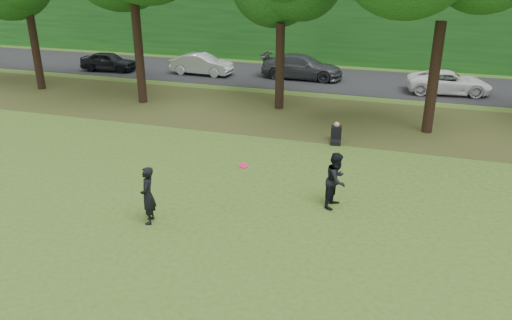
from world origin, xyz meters
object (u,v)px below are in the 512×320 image
at_px(frisbee, 243,166).
at_px(seated_person, 336,135).
at_px(player_left, 148,195).
at_px(player_right, 336,180).

relative_size(frisbee, seated_person, 0.43).
xyz_separation_m(frisbee, seated_person, (1.45, 7.15, -1.29)).
height_order(frisbee, seated_person, frisbee).
bearing_deg(frisbee, player_left, -156.01).
bearing_deg(seated_person, frisbee, -109.67).
bearing_deg(player_right, frisbee, 136.28).
xyz_separation_m(player_left, seated_person, (3.87, 8.23, -0.52)).
distance_m(player_left, player_right, 5.45).
relative_size(player_left, frisbee, 4.62).
bearing_deg(frisbee, seated_person, 78.52).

